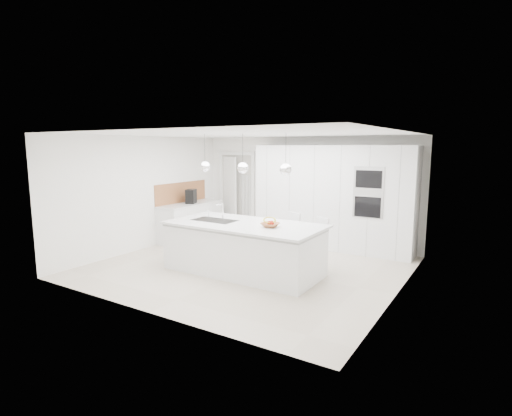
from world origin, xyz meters
The scene contains 27 objects.
floor centered at (0.00, 0.00, 0.00)m, with size 5.50×5.50×0.00m, color beige.
wall_back centered at (0.00, 2.50, 1.25)m, with size 5.50×5.50×0.00m, color white.
wall_left centered at (-2.75, 0.00, 1.25)m, with size 5.00×5.00×0.00m, color white.
ceiling centered at (0.00, 0.00, 2.50)m, with size 5.50×5.50×0.00m, color white.
tall_cabinets centered at (0.80, 2.20, 1.15)m, with size 3.60×0.60×2.30m, color white.
oven_stack centered at (1.70, 1.89, 1.35)m, with size 0.62×0.04×1.05m, color #A5A5A8, non-canonical shape.
doorway_frame centered at (-1.95, 2.47, 1.02)m, with size 1.11×0.08×2.13m, color white, non-canonical shape.
hallway_door centered at (-2.20, 2.42, 1.00)m, with size 0.82×0.04×2.00m, color white.
radiator centered at (-1.63, 2.46, 0.85)m, with size 0.32×0.04×1.40m, color white, non-canonical shape.
left_base_cabinets centered at (-2.45, 1.20, 0.43)m, with size 0.60×1.80×0.86m, color white.
left_worktop centered at (-2.45, 1.20, 0.88)m, with size 0.62×1.82×0.04m, color white.
oak_backsplash centered at (-2.74, 1.20, 1.15)m, with size 0.02×1.80×0.50m, color #AC683A.
island_base centered at (0.10, -0.30, 0.43)m, with size 2.80×1.20×0.86m, color white.
island_worktop centered at (0.10, -0.25, 0.88)m, with size 2.84×1.40×0.04m, color white.
island_sink centered at (-0.55, -0.30, 0.82)m, with size 0.84×0.44×0.18m, color #3F3F42, non-canonical shape.
island_tap centered at (-0.50, -0.10, 1.05)m, with size 0.02×0.02×0.30m, color white.
pendant_left centered at (-0.75, -0.30, 1.90)m, with size 0.20×0.20×0.20m, color white.
pendant_mid centered at (0.10, -0.30, 1.90)m, with size 0.20×0.20×0.20m, color white.
pendant_right centered at (0.95, -0.30, 1.90)m, with size 0.20×0.20×0.20m, color white.
fruit_bowl centered at (0.66, -0.30, 0.94)m, with size 0.31×0.31×0.08m, color #AC683A.
espresso_machine centered at (-2.43, 1.20, 1.07)m, with size 0.20×0.32×0.34m, color black.
bar_stool_left centered at (0.61, 0.61, 0.50)m, with size 0.33×0.46×0.99m, color white, non-canonical shape.
bar_stool_right centered at (1.22, 0.56, 0.48)m, with size 0.32×0.44×0.97m, color white, non-canonical shape.
apple_a centered at (0.64, -0.29, 0.97)m, with size 0.08×0.08×0.08m, color #AD1D0F.
apple_b centered at (0.69, -0.30, 0.97)m, with size 0.09×0.09×0.09m, color #AD1D0F.
apple_c centered at (0.63, -0.25, 0.97)m, with size 0.07×0.07×0.07m, color #AD1D0F.
banana_bunch centered at (0.66, -0.32, 1.02)m, with size 0.23×0.23×0.03m, color yellow.
Camera 1 is at (4.02, -6.16, 2.28)m, focal length 28.00 mm.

